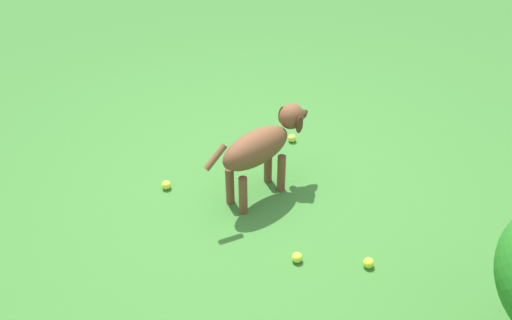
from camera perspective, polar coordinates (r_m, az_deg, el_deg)
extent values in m
plane|color=#38722D|center=(3.84, -0.34, -2.84)|extent=(14.00, 14.00, 0.00)
ellipsoid|color=brown|center=(3.50, 0.00, 1.31)|extent=(0.53, 0.54, 0.24)
cylinder|color=brown|center=(3.80, 1.30, -0.50)|extent=(0.06, 0.06, 0.30)
cylinder|color=brown|center=(3.72, 2.75, -1.45)|extent=(0.06, 0.06, 0.30)
cylinder|color=brown|center=(3.62, -2.83, -2.79)|extent=(0.06, 0.06, 0.30)
cylinder|color=brown|center=(3.53, -1.41, -3.85)|extent=(0.06, 0.06, 0.30)
ellipsoid|color=brown|center=(3.63, 3.86, 4.72)|extent=(0.24, 0.24, 0.18)
ellipsoid|color=#472B19|center=(3.69, 4.73, 4.87)|extent=(0.15, 0.15, 0.07)
sphere|color=black|center=(3.73, 5.36, 5.18)|extent=(0.03, 0.03, 0.03)
ellipsoid|color=#472B19|center=(3.69, 2.81, 4.91)|extent=(0.07, 0.07, 0.13)
ellipsoid|color=#472B19|center=(3.59, 4.71, 3.83)|extent=(0.07, 0.07, 0.13)
cylinder|color=brown|center=(3.27, -4.40, 0.30)|extent=(0.15, 0.16, 0.14)
sphere|color=#CDE239|center=(3.30, 4.47, -10.44)|extent=(0.07, 0.07, 0.07)
sphere|color=#CCE22D|center=(3.33, 12.06, -10.80)|extent=(0.07, 0.07, 0.07)
sphere|color=yellow|center=(3.85, -9.66, -2.67)|extent=(0.07, 0.07, 0.07)
sphere|color=#CED341|center=(4.28, 3.90, 2.37)|extent=(0.07, 0.07, 0.07)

